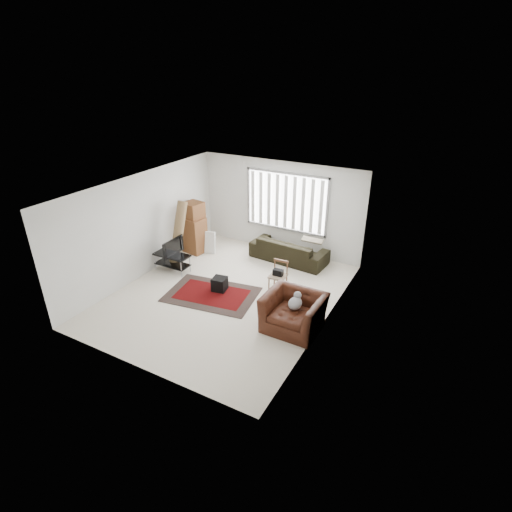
{
  "coord_description": "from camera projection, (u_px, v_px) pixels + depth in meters",
  "views": [
    {
      "loc": [
        4.65,
        -7.06,
        5.15
      ],
      "look_at": [
        0.64,
        0.34,
        1.05
      ],
      "focal_mm": 28.0,
      "sensor_mm": 36.0,
      "label": 1
    }
  ],
  "objects": [
    {
      "name": "subwoofer",
      "position": [
        220.0,
        284.0,
        9.92
      ],
      "size": [
        0.38,
        0.38,
        0.34
      ],
      "primitive_type": "cube",
      "rotation": [
        0.0,
        0.0,
        0.16
      ],
      "color": "black",
      "rests_on": "persian_rug"
    },
    {
      "name": "persian_rug",
      "position": [
        212.0,
        294.0,
        9.8
      ],
      "size": [
        2.35,
        1.75,
        0.02
      ],
      "color": "black",
      "rests_on": "ground"
    },
    {
      "name": "side_chair",
      "position": [
        278.0,
        274.0,
        9.89
      ],
      "size": [
        0.42,
        0.42,
        0.74
      ],
      "rotation": [
        0.0,
        0.0,
        0.05
      ],
      "color": "#826A55",
      "rests_on": "ground"
    },
    {
      "name": "white_flatpack",
      "position": [
        207.0,
        242.0,
        11.84
      ],
      "size": [
        0.55,
        0.28,
        0.67
      ],
      "primitive_type": "cube",
      "rotation": [
        -0.12,
        0.0,
        0.25
      ],
      "color": "silver",
      "rests_on": "ground"
    },
    {
      "name": "armchair",
      "position": [
        294.0,
        310.0,
        8.4
      ],
      "size": [
        1.23,
        1.08,
        0.9
      ],
      "rotation": [
        0.0,
        0.0,
        -0.01
      ],
      "color": "#3C170C",
      "rests_on": "ground"
    },
    {
      "name": "rolled_rug",
      "position": [
        178.0,
        234.0,
        10.9
      ],
      "size": [
        0.32,
        0.86,
        1.82
      ],
      "primitive_type": "cylinder",
      "rotation": [
        -0.33,
        0.0,
        -0.06
      ],
      "color": "brown",
      "rests_on": "ground"
    },
    {
      "name": "tv_stand",
      "position": [
        172.0,
        259.0,
        10.78
      ],
      "size": [
        0.99,
        0.45,
        0.5
      ],
      "color": "black",
      "rests_on": "ground"
    },
    {
      "name": "tv",
      "position": [
        171.0,
        247.0,
        10.62
      ],
      "size": [
        0.1,
        0.8,
        0.46
      ],
      "primitive_type": "imported",
      "rotation": [
        0.0,
        0.0,
        1.57
      ],
      "color": "black",
      "rests_on": "tv_stand"
    },
    {
      "name": "moving_boxes",
      "position": [
        195.0,
        229.0,
        11.76
      ],
      "size": [
        0.7,
        0.66,
        1.52
      ],
      "color": "brown",
      "rests_on": "ground"
    },
    {
      "name": "room",
      "position": [
        237.0,
        221.0,
        9.45
      ],
      "size": [
        6.0,
        6.02,
        2.71
      ],
      "color": "beige",
      "rests_on": "ground"
    },
    {
      "name": "sofa",
      "position": [
        289.0,
        247.0,
        11.34
      ],
      "size": [
        2.27,
        1.12,
        0.85
      ],
      "primitive_type": "imported",
      "rotation": [
        0.0,
        0.0,
        3.06
      ],
      "color": "black",
      "rests_on": "ground"
    }
  ]
}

